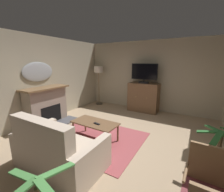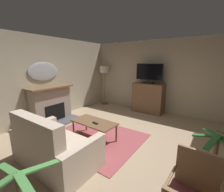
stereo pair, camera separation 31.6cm
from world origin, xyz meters
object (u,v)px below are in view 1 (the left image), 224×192
Objects in this scene: sofa_floral at (58,151)px; tv_cabinet at (143,98)px; fireplace at (47,106)px; potted_plant_leafy_by_curtain at (216,167)px; television at (144,73)px; floor_lamp at (99,73)px; wall_mirror_oval at (38,72)px; side_chair_nearest_door at (208,188)px; tv_remote at (97,124)px; coffee_table at (95,124)px.

tv_cabinet is at bearing 86.08° from sofa_floral.
potted_plant_leafy_by_curtain is (4.37, -0.23, -0.29)m from fireplace.
television reaches higher than floor_lamp.
wall_mirror_oval reaches higher than fireplace.
fireplace is 1.43× the size of wall_mirror_oval.
television reaches higher than side_chair_nearest_door.
tv_remote is at bearing 85.48° from sofa_floral.
coffee_table is at bearing -96.08° from television.
potted_plant_leafy_by_curtain reaches higher than tv_remote.
side_chair_nearest_door is 1.04× the size of potted_plant_leafy_by_curtain.
television is at bearing 86.03° from sofa_floral.
wall_mirror_oval reaches higher than side_chair_nearest_door.
potted_plant_leafy_by_curtain is 0.55× the size of floor_lamp.
tv_cabinet is 0.67× the size of floor_lamp.
floor_lamp reaches higher than fireplace.
wall_mirror_oval is 0.89× the size of tv_cabinet.
coffee_table is (-0.29, -2.71, -1.07)m from television.
sofa_floral is 0.94× the size of floor_lamp.
coffee_table is 0.14m from tv_remote.
tv_cabinet reaches higher than coffee_table.
side_chair_nearest_door is at bearing -62.08° from tv_cabinet.
side_chair_nearest_door is at bearing -12.00° from tv_remote.
tv_cabinet is at bearing 46.96° from wall_mirror_oval.
wall_mirror_oval is at bearing 165.94° from side_chair_nearest_door.
wall_mirror_oval is 2.54m from tv_remote.
sofa_floral is at bearing -65.15° from floor_lamp.
wall_mirror_oval reaches higher than tv_cabinet.
tv_remote is at bearing -93.76° from television.
floor_lamp is at bearing 86.35° from fireplace.
coffee_table is at bearing 91.10° from sofa_floral.
fireplace is at bearing -174.49° from tv_remote.
side_chair_nearest_door reaches higher than coffee_table.
side_chair_nearest_door is at bearing -14.86° from fireplace.
sofa_floral is 4.37m from floor_lamp.
fireplace is 2.73m from floor_lamp.
fireplace is at bearing 165.14° from side_chair_nearest_door.
tv_cabinet is 0.98× the size of coffee_table.
fireplace is 1.49× the size of side_chair_nearest_door.
tv_remote is 0.18× the size of side_chair_nearest_door.
television is at bearing 118.26° from side_chair_nearest_door.
sofa_floral is at bearing -29.89° from wall_mirror_oval.
side_chair_nearest_door is (2.27, -0.99, 0.10)m from coffee_table.
tv_remote is at bearing -32.34° from coffee_table.
wall_mirror_oval reaches higher than tv_remote.
fireplace reaches higher than potted_plant_leafy_by_curtain.
sofa_floral is (-0.27, -3.89, -0.20)m from tv_cabinet.
tv_cabinet is 0.71× the size of sofa_floral.
floor_lamp is at bearing 122.97° from coffee_table.
television is at bearing 127.54° from potted_plant_leafy_by_curtain.
television is 2.05m from floor_lamp.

